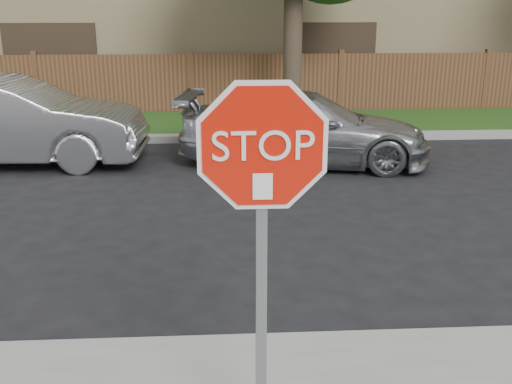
{
  "coord_description": "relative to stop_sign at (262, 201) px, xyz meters",
  "views": [
    {
      "loc": [
        0.8,
        -4.65,
        2.89
      ],
      "look_at": [
        1.02,
        -0.9,
        1.7
      ],
      "focal_mm": 42.0,
      "sensor_mm": 36.0,
      "label": 1
    }
  ],
  "objects": [
    {
      "name": "fence",
      "position": [
        -1.02,
        12.88,
        -1.03
      ],
      "size": [
        70.0,
        0.12,
        1.6
      ],
      "primitive_type": "cube",
      "color": "#4C2E1A",
      "rests_on": "ground"
    },
    {
      "name": "far_curb",
      "position": [
        -1.02,
        9.63,
        -1.75
      ],
      "size": [
        70.0,
        0.3,
        0.15
      ],
      "primitive_type": "cube",
      "color": "gray",
      "rests_on": "ground"
    },
    {
      "name": "stop_sign",
      "position": [
        0.0,
        0.0,
        0.0
      ],
      "size": [
        1.01,
        0.13,
        2.55
      ],
      "color": "gray",
      "rests_on": "sidewalk_near"
    },
    {
      "name": "ground",
      "position": [
        -1.02,
        1.48,
        -1.83
      ],
      "size": [
        90.0,
        90.0,
        0.0
      ],
      "primitive_type": "plane",
      "color": "black",
      "rests_on": "ground"
    },
    {
      "name": "sedan_right",
      "position": [
        1.31,
        7.68,
        -1.16
      ],
      "size": [
        4.84,
        2.55,
        1.34
      ],
      "primitive_type": "imported",
      "rotation": [
        0.0,
        0.0,
        1.42
      ],
      "color": "#9C9EA3",
      "rests_on": "ground"
    },
    {
      "name": "sedan_left",
      "position": [
        -4.11,
        7.93,
        -1.03
      ],
      "size": [
        4.93,
        1.85,
        1.61
      ],
      "primitive_type": "imported",
      "rotation": [
        0.0,
        0.0,
        1.54
      ],
      "color": "#A1A1A6",
      "rests_on": "ground"
    },
    {
      "name": "grass_strip",
      "position": [
        -1.02,
        11.28,
        -1.77
      ],
      "size": [
        70.0,
        3.0,
        0.12
      ],
      "primitive_type": "cube",
      "color": "#1E4714",
      "rests_on": "ground"
    }
  ]
}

